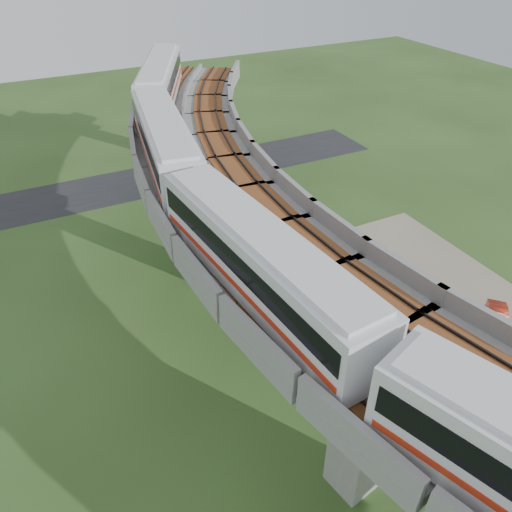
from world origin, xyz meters
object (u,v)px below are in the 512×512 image
object	(u,v)px
car_white	(480,378)
car_red	(496,319)
metro_train	(241,188)
car_dark	(380,308)

from	to	relation	value
car_white	car_red	size ratio (longest dim) A/B	0.83
car_white	metro_train	bearing A→B (deg)	110.41
car_red	car_dark	distance (m)	8.42
metro_train	car_red	bearing A→B (deg)	-21.41
metro_train	car_dark	world-z (taller)	metro_train
car_white	car_dark	xyz separation A→B (m)	(-1.48, 8.37, 0.07)
car_white	car_red	xyz separation A→B (m)	(5.38, 3.49, 0.09)
car_white	car_red	distance (m)	6.41
car_white	car_dark	bearing A→B (deg)	71.15
metro_train	car_white	world-z (taller)	metro_train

